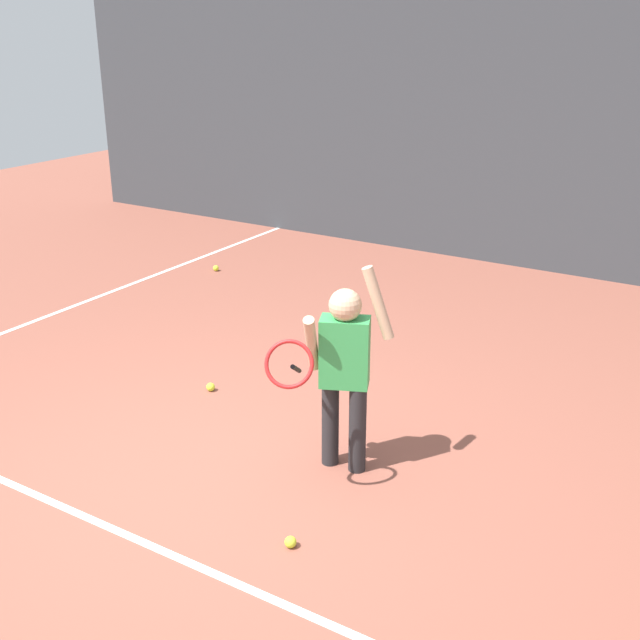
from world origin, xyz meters
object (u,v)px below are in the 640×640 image
(tennis_ball_6, at_px, (291,542))
(tennis_ball_3, at_px, (216,268))
(tennis_player, at_px, (342,364))
(tennis_ball_2, at_px, (211,387))

(tennis_ball_6, bearing_deg, tennis_ball_3, 133.18)
(tennis_player, height_order, tennis_ball_3, tennis_player)
(tennis_player, bearing_deg, tennis_ball_3, 115.81)
(tennis_ball_2, distance_m, tennis_ball_3, 3.07)
(tennis_ball_3, height_order, tennis_ball_6, same)
(tennis_player, height_order, tennis_ball_6, tennis_player)
(tennis_player, distance_m, tennis_ball_3, 4.41)
(tennis_player, xyz_separation_m, tennis_ball_2, (-1.41, 0.42, -0.69))
(tennis_player, relative_size, tennis_ball_3, 20.46)
(tennis_player, relative_size, tennis_ball_2, 20.46)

